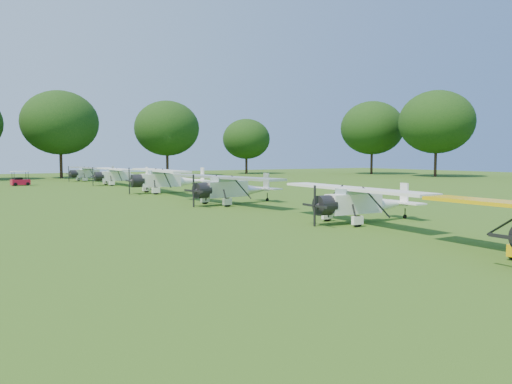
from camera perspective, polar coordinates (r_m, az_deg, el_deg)
ground at (r=26.65m, az=5.25°, el=-3.04°), size 160.00×160.00×0.00m
tree_belt at (r=29.20m, az=10.96°, el=13.35°), size 137.36×130.27×14.52m
aircraft_3 at (r=25.42m, az=11.90°, el=-0.88°), size 6.21×9.87×1.95m
aircraft_4 at (r=34.26m, az=-2.85°, el=0.67°), size 6.84×10.82×2.12m
aircraft_5 at (r=45.33m, az=-10.21°, el=1.60°), size 7.33×11.65×2.30m
aircraft_6 at (r=58.50m, az=-15.29°, el=1.95°), size 6.58×10.44×2.07m
aircraft_7 at (r=68.98m, az=-18.35°, el=2.17°), size 6.38×10.13×1.99m
golf_cart at (r=61.33m, az=-25.38°, el=1.16°), size 2.01×1.42×1.59m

